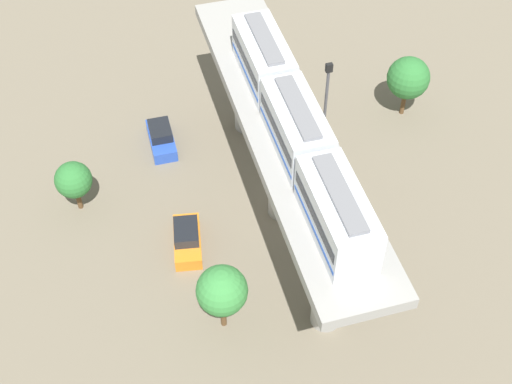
{
  "coord_description": "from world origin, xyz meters",
  "views": [
    {
      "loc": [
        -10.75,
        -31.31,
        38.49
      ],
      "look_at": [
        -2.5,
        -2.18,
        5.11
      ],
      "focal_mm": 49.61,
      "sensor_mm": 36.0,
      "label": 1
    }
  ],
  "objects_px": {
    "signal_post": "(324,124)",
    "tree_near_viaduct": "(73,180)",
    "train": "(297,128)",
    "parked_car_blue": "(161,138)",
    "tree_far_corner": "(222,291)",
    "parked_car_orange": "(187,239)",
    "tree_mid_lot": "(408,78)"
  },
  "relations": [
    {
      "from": "tree_far_corner",
      "to": "signal_post",
      "type": "height_order",
      "value": "signal_post"
    },
    {
      "from": "tree_near_viaduct",
      "to": "tree_mid_lot",
      "type": "distance_m",
      "value": 26.63
    },
    {
      "from": "train",
      "to": "tree_mid_lot",
      "type": "distance_m",
      "value": 17.17
    },
    {
      "from": "train",
      "to": "tree_far_corner",
      "type": "height_order",
      "value": "train"
    },
    {
      "from": "tree_far_corner",
      "to": "tree_near_viaduct",
      "type": "bearing_deg",
      "value": 121.74
    },
    {
      "from": "train",
      "to": "tree_far_corner",
      "type": "relative_size",
      "value": 3.92
    },
    {
      "from": "tree_far_corner",
      "to": "parked_car_blue",
      "type": "bearing_deg",
      "value": 92.45
    },
    {
      "from": "tree_near_viaduct",
      "to": "signal_post",
      "type": "height_order",
      "value": "signal_post"
    },
    {
      "from": "signal_post",
      "to": "train",
      "type": "bearing_deg",
      "value": -130.83
    },
    {
      "from": "train",
      "to": "tree_near_viaduct",
      "type": "bearing_deg",
      "value": 154.77
    },
    {
      "from": "tree_mid_lot",
      "to": "tree_far_corner",
      "type": "relative_size",
      "value": 1.01
    },
    {
      "from": "signal_post",
      "to": "tree_near_viaduct",
      "type": "bearing_deg",
      "value": 171.5
    },
    {
      "from": "parked_car_orange",
      "to": "tree_mid_lot",
      "type": "relative_size",
      "value": 0.84
    },
    {
      "from": "tree_near_viaduct",
      "to": "tree_mid_lot",
      "type": "xyz_separation_m",
      "value": [
        26.43,
        3.17,
        0.75
      ]
    },
    {
      "from": "tree_mid_lot",
      "to": "tree_far_corner",
      "type": "bearing_deg",
      "value": -140.7
    },
    {
      "from": "tree_near_viaduct",
      "to": "tree_far_corner",
      "type": "distance_m",
      "value": 14.44
    },
    {
      "from": "tree_mid_lot",
      "to": "parked_car_blue",
      "type": "bearing_deg",
      "value": 175.22
    },
    {
      "from": "parked_car_orange",
      "to": "tree_far_corner",
      "type": "bearing_deg",
      "value": -72.91
    },
    {
      "from": "parked_car_blue",
      "to": "tree_far_corner",
      "type": "xyz_separation_m",
      "value": [
        0.73,
        -17.06,
        2.89
      ]
    },
    {
      "from": "train",
      "to": "parked_car_blue",
      "type": "relative_size",
      "value": 4.84
    },
    {
      "from": "train",
      "to": "parked_car_blue",
      "type": "height_order",
      "value": "train"
    },
    {
      "from": "parked_car_blue",
      "to": "parked_car_orange",
      "type": "bearing_deg",
      "value": -89.85
    },
    {
      "from": "parked_car_orange",
      "to": "signal_post",
      "type": "xyz_separation_m",
      "value": [
        10.51,
        3.0,
        5.35
      ]
    },
    {
      "from": "parked_car_blue",
      "to": "signal_post",
      "type": "distance_m",
      "value": 13.79
    },
    {
      "from": "tree_near_viaduct",
      "to": "tree_far_corner",
      "type": "xyz_separation_m",
      "value": [
        7.58,
        -12.26,
        0.8
      ]
    },
    {
      "from": "parked_car_orange",
      "to": "tree_far_corner",
      "type": "xyz_separation_m",
      "value": [
        0.89,
        -6.69,
        2.89
      ]
    },
    {
      "from": "signal_post",
      "to": "tree_mid_lot",
      "type": "bearing_deg",
      "value": 31.88
    },
    {
      "from": "parked_car_blue",
      "to": "tree_near_viaduct",
      "type": "height_order",
      "value": "tree_near_viaduct"
    },
    {
      "from": "train",
      "to": "tree_near_viaduct",
      "type": "relative_size",
      "value": 4.92
    },
    {
      "from": "parked_car_orange",
      "to": "signal_post",
      "type": "relative_size",
      "value": 0.4
    },
    {
      "from": "parked_car_orange",
      "to": "signal_post",
      "type": "bearing_deg",
      "value": 25.46
    },
    {
      "from": "tree_far_corner",
      "to": "signal_post",
      "type": "distance_m",
      "value": 13.87
    }
  ]
}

